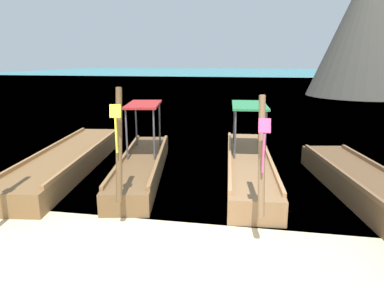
{
  "coord_description": "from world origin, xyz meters",
  "views": [
    {
      "loc": [
        1.46,
        -4.75,
        3.16
      ],
      "look_at": [
        0.0,
        3.44,
        1.12
      ],
      "focal_mm": 32.31,
      "sensor_mm": 36.0,
      "label": 1
    }
  ],
  "objects_px": {
    "longtail_boat_yellow_ribbon": "(142,164)",
    "longtail_boat_violet_ribbon": "(375,193)",
    "longtail_boat_blue_ribbon": "(69,160)",
    "karst_rock": "(371,27)",
    "longtail_boat_pink_ribbon": "(249,164)"
  },
  "relations": [
    {
      "from": "longtail_boat_yellow_ribbon",
      "to": "longtail_boat_pink_ribbon",
      "type": "bearing_deg",
      "value": 9.74
    },
    {
      "from": "longtail_boat_blue_ribbon",
      "to": "longtail_boat_violet_ribbon",
      "type": "distance_m",
      "value": 8.07
    },
    {
      "from": "longtail_boat_yellow_ribbon",
      "to": "longtail_boat_violet_ribbon",
      "type": "height_order",
      "value": "longtail_boat_yellow_ribbon"
    },
    {
      "from": "longtail_boat_blue_ribbon",
      "to": "karst_rock",
      "type": "xyz_separation_m",
      "value": [
        14.84,
        24.14,
        5.55
      ]
    },
    {
      "from": "karst_rock",
      "to": "longtail_boat_blue_ribbon",
      "type": "bearing_deg",
      "value": -121.58
    },
    {
      "from": "longtail_boat_violet_ribbon",
      "to": "longtail_boat_blue_ribbon",
      "type": "bearing_deg",
      "value": 171.08
    },
    {
      "from": "longtail_boat_blue_ribbon",
      "to": "longtail_boat_pink_ribbon",
      "type": "height_order",
      "value": "longtail_boat_pink_ribbon"
    },
    {
      "from": "longtail_boat_blue_ribbon",
      "to": "longtail_boat_yellow_ribbon",
      "type": "distance_m",
      "value": 2.29
    },
    {
      "from": "longtail_boat_blue_ribbon",
      "to": "longtail_boat_yellow_ribbon",
      "type": "bearing_deg",
      "value": -4.19
    },
    {
      "from": "longtail_boat_blue_ribbon",
      "to": "longtail_boat_violet_ribbon",
      "type": "bearing_deg",
      "value": -8.92
    },
    {
      "from": "longtail_boat_violet_ribbon",
      "to": "karst_rock",
      "type": "xyz_separation_m",
      "value": [
        6.87,
        25.4,
        5.53
      ]
    },
    {
      "from": "longtail_boat_blue_ribbon",
      "to": "longtail_boat_yellow_ribbon",
      "type": "height_order",
      "value": "longtail_boat_yellow_ribbon"
    },
    {
      "from": "karst_rock",
      "to": "longtail_boat_violet_ribbon",
      "type": "bearing_deg",
      "value": -105.14
    },
    {
      "from": "longtail_boat_blue_ribbon",
      "to": "longtail_boat_yellow_ribbon",
      "type": "relative_size",
      "value": 1.28
    },
    {
      "from": "longtail_boat_yellow_ribbon",
      "to": "karst_rock",
      "type": "distance_m",
      "value": 27.91
    }
  ]
}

